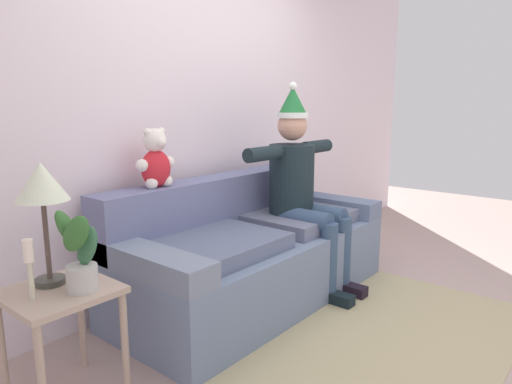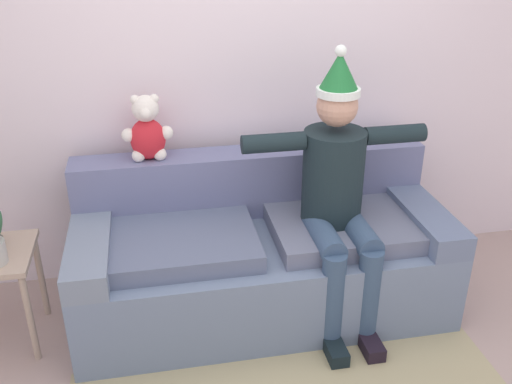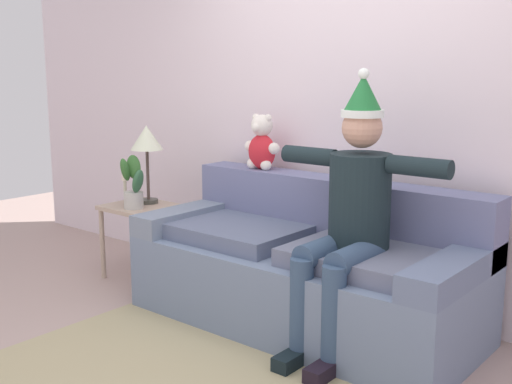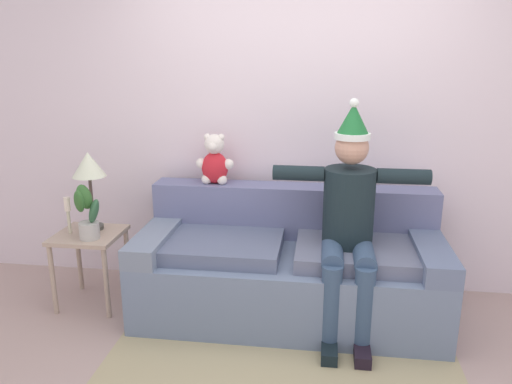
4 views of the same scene
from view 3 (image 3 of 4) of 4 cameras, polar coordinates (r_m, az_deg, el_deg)
The scene contains 9 objects.
ground_plane at distance 3.33m, azimuth -5.92°, elevation -16.67°, with size 10.00×10.00×0.00m, color #B2978D.
back_wall at distance 4.19m, azimuth 9.14°, elevation 8.18°, with size 7.00×0.10×2.70m, color silver.
couch at distance 3.91m, azimuth 4.62°, elevation -6.93°, with size 2.11×0.92×0.87m.
person_seated at distance 3.46m, azimuth 8.50°, elevation -1.66°, with size 1.02×0.77×1.55m.
teddy_bear at distance 4.34m, azimuth 0.51°, elevation 4.31°, with size 0.29×0.17×0.38m.
side_table at distance 4.79m, azimuth -10.46°, elevation -2.32°, with size 0.46×0.45×0.56m.
table_lamp at distance 4.75m, azimuth -9.83°, elevation 4.49°, with size 0.24×0.24×0.58m.
potted_plant at distance 4.63m, azimuth -11.05°, elevation 0.69°, with size 0.23×0.23×0.40m.
candle_tall at distance 4.83m, azimuth -11.75°, elevation 1.07°, with size 0.04×0.04×0.27m.
Camera 3 is at (2.13, -2.05, 1.54)m, focal length 44.36 mm.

